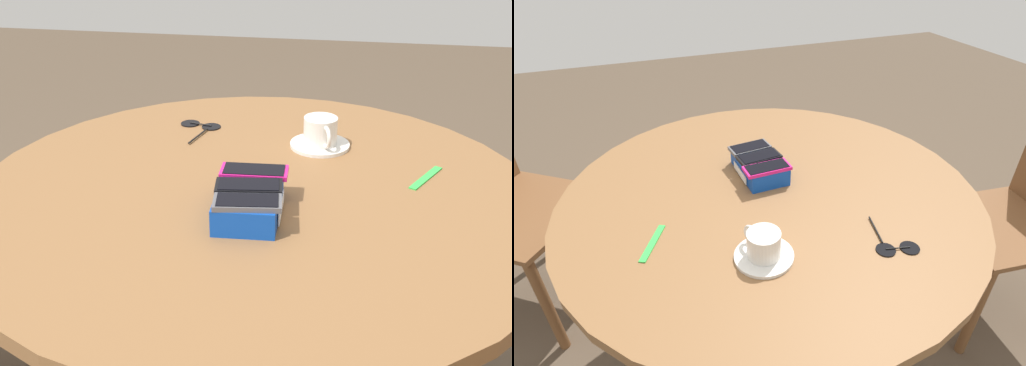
% 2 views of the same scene
% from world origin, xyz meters
% --- Properties ---
extents(round_table, '(1.14, 1.14, 0.74)m').
position_xyz_m(round_table, '(0.00, 0.00, 0.64)').
color(round_table, '#2D2D2D').
rests_on(round_table, ground_plane).
extents(phone_box, '(0.19, 0.12, 0.05)m').
position_xyz_m(phone_box, '(-0.09, -0.00, 0.76)').
color(phone_box, '#0F42AD').
rests_on(phone_box, round_table).
extents(phone_gray, '(0.07, 0.13, 0.01)m').
position_xyz_m(phone_gray, '(-0.15, -0.01, 0.79)').
color(phone_gray, '#515156').
rests_on(phone_gray, phone_box).
extents(phone_black, '(0.07, 0.13, 0.01)m').
position_xyz_m(phone_black, '(-0.09, 0.00, 0.79)').
color(phone_black, black).
rests_on(phone_black, phone_box).
extents(phone_magenta, '(0.06, 0.13, 0.01)m').
position_xyz_m(phone_magenta, '(-0.02, 0.00, 0.79)').
color(phone_magenta, '#D11975').
rests_on(phone_magenta, phone_box).
extents(saucer, '(0.13, 0.13, 0.01)m').
position_xyz_m(saucer, '(0.25, -0.11, 0.74)').
color(saucer, silver).
rests_on(saucer, round_table).
extents(coffee_cup, '(0.10, 0.08, 0.06)m').
position_xyz_m(coffee_cup, '(0.25, -0.11, 0.78)').
color(coffee_cup, silver).
rests_on(coffee_cup, saucer).
extents(lanyard_strap, '(0.12, 0.07, 0.00)m').
position_xyz_m(lanyard_strap, '(0.11, -0.33, 0.74)').
color(lanyard_strap, green).
rests_on(lanyard_strap, round_table).
extents(sunglasses, '(0.15, 0.10, 0.01)m').
position_xyz_m(sunglasses, '(0.32, 0.18, 0.74)').
color(sunglasses, black).
rests_on(sunglasses, round_table).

